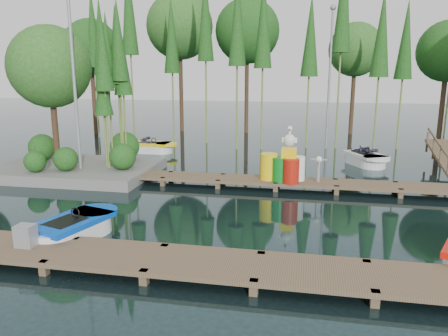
% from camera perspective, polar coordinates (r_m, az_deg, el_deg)
% --- Properties ---
extents(ground_plane, '(90.00, 90.00, 0.00)m').
position_cam_1_polar(ground_plane, '(13.49, -2.50, -4.93)').
color(ground_plane, '#1B3033').
extents(near_dock, '(18.00, 1.50, 0.50)m').
position_cam_1_polar(near_dock, '(9.38, -9.02, -11.74)').
color(near_dock, brown).
rests_on(near_dock, ground).
extents(far_dock, '(15.00, 1.20, 0.50)m').
position_cam_1_polar(far_dock, '(15.62, 3.20, -1.60)').
color(far_dock, brown).
rests_on(far_dock, ground).
extents(island, '(6.20, 4.20, 6.75)m').
position_cam_1_polar(island, '(18.35, -19.83, 9.16)').
color(island, slate).
rests_on(island, ground).
extents(tree_screen, '(34.42, 18.53, 10.31)m').
position_cam_1_polar(tree_screen, '(23.72, -1.46, 17.64)').
color(tree_screen, '#402B1B').
rests_on(tree_screen, ground).
extents(lamp_island, '(0.30, 0.30, 7.25)m').
position_cam_1_polar(lamp_island, '(17.24, -19.12, 12.62)').
color(lamp_island, gray).
rests_on(lamp_island, ground).
extents(lamp_rear, '(0.30, 0.30, 7.25)m').
position_cam_1_polar(lamp_rear, '(23.52, 13.69, 12.81)').
color(lamp_rear, gray).
rests_on(lamp_rear, ground).
extents(boat_blue, '(1.80, 2.72, 0.84)m').
position_cam_1_polar(boat_blue, '(11.49, -19.01, -7.56)').
color(boat_blue, white).
rests_on(boat_blue, ground).
extents(boat_yellow_far, '(2.48, 1.21, 1.22)m').
position_cam_1_polar(boat_yellow_far, '(22.31, -9.36, 2.68)').
color(boat_yellow_far, white).
rests_on(boat_yellow_far, ground).
extents(boat_white_far, '(2.11, 2.70, 1.17)m').
position_cam_1_polar(boat_white_far, '(20.03, 18.01, 1.09)').
color(boat_white_far, white).
rests_on(boat_white_far, ground).
extents(utility_cabinet, '(0.40, 0.34, 0.49)m').
position_cam_1_polar(utility_cabinet, '(10.59, -24.48, -8.05)').
color(utility_cabinet, gray).
rests_on(utility_cabinet, near_dock).
extents(yellow_barrel, '(0.62, 0.62, 0.93)m').
position_cam_1_polar(yellow_barrel, '(15.42, 5.91, 0.20)').
color(yellow_barrel, yellow).
rests_on(yellow_barrel, far_dock).
extents(drum_cluster, '(1.12, 1.02, 1.92)m').
position_cam_1_polar(drum_cluster, '(15.20, 8.53, 0.34)').
color(drum_cluster, '#0D781D').
rests_on(drum_cluster, far_dock).
extents(seagull_post, '(0.56, 0.30, 0.90)m').
position_cam_1_polar(seagull_post, '(15.34, 12.28, 0.44)').
color(seagull_post, gray).
rests_on(seagull_post, far_dock).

